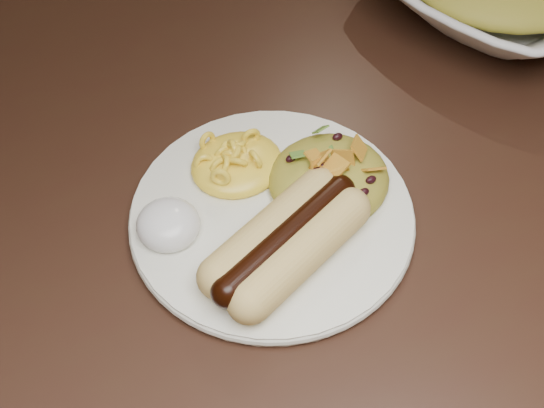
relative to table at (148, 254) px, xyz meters
name	(u,v)px	position (x,y,z in m)	size (l,w,h in m)	color
table	(148,254)	(0.00, 0.00, 0.00)	(1.60, 0.90, 0.75)	black
plate	(272,216)	(0.09, -0.08, 0.10)	(0.22, 0.22, 0.01)	silver
hotdog	(286,241)	(0.08, -0.12, 0.12)	(0.12, 0.10, 0.03)	tan
mac_and_cheese	(237,156)	(0.08, -0.03, 0.12)	(0.08, 0.07, 0.03)	yellow
sour_cream	(167,219)	(0.01, -0.06, 0.12)	(0.05, 0.05, 0.03)	white
taco_salad	(330,171)	(0.14, -0.08, 0.12)	(0.10, 0.09, 0.04)	gold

